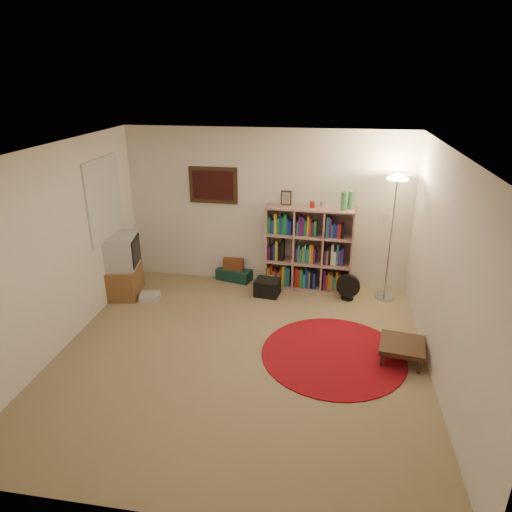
{
  "coord_description": "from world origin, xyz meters",
  "views": [
    {
      "loc": [
        0.96,
        -4.68,
        3.25
      ],
      "look_at": [
        0.1,
        0.6,
        1.1
      ],
      "focal_mm": 32.0,
      "sensor_mm": 36.0,
      "label": 1
    }
  ],
  "objects_px": {
    "tv_stand": "(122,266)",
    "side_table": "(402,346)",
    "bookshelf": "(308,250)",
    "floor_fan": "(348,287)",
    "suitcase": "(235,273)",
    "floor_lamp": "(396,197)"
  },
  "relations": [
    {
      "from": "floor_lamp",
      "to": "suitcase",
      "type": "relative_size",
      "value": 2.98
    },
    {
      "from": "floor_fan",
      "to": "suitcase",
      "type": "relative_size",
      "value": 0.63
    },
    {
      "from": "floor_fan",
      "to": "suitcase",
      "type": "bearing_deg",
      "value": 167.21
    },
    {
      "from": "floor_fan",
      "to": "tv_stand",
      "type": "height_order",
      "value": "tv_stand"
    },
    {
      "from": "bookshelf",
      "to": "floor_fan",
      "type": "bearing_deg",
      "value": -24.0
    },
    {
      "from": "floor_lamp",
      "to": "suitcase",
      "type": "distance_m",
      "value": 2.88
    },
    {
      "from": "side_table",
      "to": "tv_stand",
      "type": "bearing_deg",
      "value": 164.14
    },
    {
      "from": "bookshelf",
      "to": "tv_stand",
      "type": "height_order",
      "value": "bookshelf"
    },
    {
      "from": "bookshelf",
      "to": "suitcase",
      "type": "xyz_separation_m",
      "value": [
        -1.21,
        0.14,
        -0.56
      ]
    },
    {
      "from": "tv_stand",
      "to": "side_table",
      "type": "height_order",
      "value": "tv_stand"
    },
    {
      "from": "bookshelf",
      "to": "side_table",
      "type": "distance_m",
      "value": 2.29
    },
    {
      "from": "floor_lamp",
      "to": "floor_fan",
      "type": "bearing_deg",
      "value": -163.74
    },
    {
      "from": "bookshelf",
      "to": "suitcase",
      "type": "relative_size",
      "value": 2.5
    },
    {
      "from": "bookshelf",
      "to": "floor_lamp",
      "type": "xyz_separation_m",
      "value": [
        1.22,
        -0.17,
        0.95
      ]
    },
    {
      "from": "floor_fan",
      "to": "side_table",
      "type": "bearing_deg",
      "value": -66.54
    },
    {
      "from": "side_table",
      "to": "floor_fan",
      "type": "bearing_deg",
      "value": 111.68
    },
    {
      "from": "side_table",
      "to": "floor_lamp",
      "type": "bearing_deg",
      "value": 91.19
    },
    {
      "from": "floor_fan",
      "to": "side_table",
      "type": "relative_size",
      "value": 0.69
    },
    {
      "from": "floor_lamp",
      "to": "suitcase",
      "type": "bearing_deg",
      "value": 172.57
    },
    {
      "from": "floor_lamp",
      "to": "floor_fan",
      "type": "xyz_separation_m",
      "value": [
        -0.57,
        -0.17,
        -1.4
      ]
    },
    {
      "from": "floor_fan",
      "to": "tv_stand",
      "type": "bearing_deg",
      "value": -172.15
    },
    {
      "from": "floor_fan",
      "to": "suitcase",
      "type": "distance_m",
      "value": 1.92
    }
  ]
}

